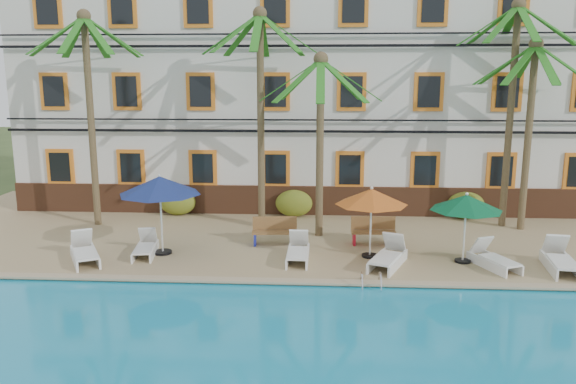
# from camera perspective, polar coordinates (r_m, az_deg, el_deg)

# --- Properties ---
(ground) EXTENTS (100.00, 100.00, 0.00)m
(ground) POSITION_cam_1_polar(r_m,az_deg,el_deg) (16.58, 2.08, -8.91)
(ground) COLOR #384C23
(ground) RESTS_ON ground
(pool_deck) EXTENTS (30.00, 12.00, 0.25)m
(pool_deck) POSITION_cam_1_polar(r_m,az_deg,el_deg) (21.30, 2.39, -3.90)
(pool_deck) COLOR tan
(pool_deck) RESTS_ON ground
(pool_coping) EXTENTS (30.00, 0.35, 0.06)m
(pool_coping) POSITION_cam_1_polar(r_m,az_deg,el_deg) (15.64, 2.01, -9.09)
(pool_coping) COLOR tan
(pool_coping) RESTS_ON pool_deck
(hotel_building) EXTENTS (25.40, 6.44, 10.22)m
(hotel_building) POSITION_cam_1_polar(r_m,az_deg,el_deg) (25.52, 2.69, 10.59)
(hotel_building) COLOR silver
(hotel_building) RESTS_ON pool_deck
(palm_a) EXTENTS (4.16, 4.16, 7.96)m
(palm_a) POSITION_cam_1_polar(r_m,az_deg,el_deg) (22.19, -19.57, 9.74)
(palm_a) COLOR brown
(palm_a) RESTS_ON pool_deck
(palm_b) EXTENTS (4.16, 4.16, 8.01)m
(palm_b) POSITION_cam_1_polar(r_m,az_deg,el_deg) (20.57, -2.81, 10.37)
(palm_b) COLOR brown
(palm_b) RESTS_ON pool_deck
(palm_c) EXTENTS (4.16, 4.16, 6.41)m
(palm_c) POSITION_cam_1_polar(r_m,az_deg,el_deg) (19.46, 3.29, 7.52)
(palm_c) COLOR brown
(palm_c) RESTS_ON pool_deck
(palm_d) EXTENTS (4.16, 4.16, 8.33)m
(palm_d) POSITION_cam_1_polar(r_m,az_deg,el_deg) (22.32, 21.85, 10.13)
(palm_d) COLOR brown
(palm_d) RESTS_ON pool_deck
(palm_e) EXTENTS (4.16, 4.16, 6.94)m
(palm_e) POSITION_cam_1_polar(r_m,az_deg,el_deg) (22.05, 23.43, 7.91)
(palm_e) COLOR brown
(palm_e) RESTS_ON pool_deck
(shrub_left) EXTENTS (1.50, 0.90, 1.10)m
(shrub_left) POSITION_cam_1_polar(r_m,az_deg,el_deg) (23.43, -11.16, -0.99)
(shrub_left) COLOR #205D1A
(shrub_left) RESTS_ON pool_deck
(shrub_mid) EXTENTS (1.50, 0.90, 1.10)m
(shrub_mid) POSITION_cam_1_polar(r_m,az_deg,el_deg) (22.71, 0.61, -1.16)
(shrub_mid) COLOR #205D1A
(shrub_mid) RESTS_ON pool_deck
(shrub_right) EXTENTS (1.50, 0.90, 1.10)m
(shrub_right) POSITION_cam_1_polar(r_m,az_deg,el_deg) (23.42, 17.60, -1.32)
(shrub_right) COLOR #205D1A
(shrub_right) RESTS_ON pool_deck
(umbrella_blue) EXTENTS (2.59, 2.59, 2.59)m
(umbrella_blue) POSITION_cam_1_polar(r_m,az_deg,el_deg) (18.04, -12.89, 0.61)
(umbrella_blue) COLOR black
(umbrella_blue) RESTS_ON pool_deck
(umbrella_red) EXTENTS (2.26, 2.26, 2.26)m
(umbrella_red) POSITION_cam_1_polar(r_m,az_deg,el_deg) (17.49, 8.48, -0.52)
(umbrella_red) COLOR black
(umbrella_red) RESTS_ON pool_deck
(umbrella_green) EXTENTS (2.17, 2.17, 2.18)m
(umbrella_green) POSITION_cam_1_polar(r_m,az_deg,el_deg) (17.65, 17.66, -1.08)
(umbrella_green) COLOR black
(umbrella_green) RESTS_ON pool_deck
(lounger_a) EXTENTS (1.55, 2.03, 0.92)m
(lounger_a) POSITION_cam_1_polar(r_m,az_deg,el_deg) (18.38, -19.97, -5.75)
(lounger_a) COLOR white
(lounger_a) RESTS_ON pool_deck
(lounger_b) EXTENTS (0.84, 1.77, 0.80)m
(lounger_b) POSITION_cam_1_polar(r_m,az_deg,el_deg) (18.46, -14.28, -5.45)
(lounger_b) COLOR white
(lounger_b) RESTS_ON pool_deck
(lounger_c) EXTENTS (0.67, 1.84, 0.87)m
(lounger_c) POSITION_cam_1_polar(r_m,az_deg,el_deg) (17.39, 1.02, -6.07)
(lounger_c) COLOR white
(lounger_c) RESTS_ON pool_deck
(lounger_d) EXTENTS (1.40, 2.07, 0.92)m
(lounger_d) POSITION_cam_1_polar(r_m,az_deg,el_deg) (17.12, 10.13, -6.47)
(lounger_d) COLOR white
(lounger_d) RESTS_ON pool_deck
(lounger_e) EXTENTS (1.28, 1.88, 0.84)m
(lounger_e) POSITION_cam_1_polar(r_m,az_deg,el_deg) (17.84, 20.13, -6.37)
(lounger_e) COLOR white
(lounger_e) RESTS_ON pool_deck
(lounger_f) EXTENTS (1.00, 2.10, 0.96)m
(lounger_f) POSITION_cam_1_polar(r_m,az_deg,el_deg) (18.34, 25.93, -6.23)
(lounger_f) COLOR white
(lounger_f) RESTS_ON pool_deck
(bench_left) EXTENTS (1.54, 0.61, 0.93)m
(bench_left) POSITION_cam_1_polar(r_m,az_deg,el_deg) (19.01, -1.41, -3.93)
(bench_left) COLOR olive
(bench_left) RESTS_ON pool_deck
(bench_right) EXTENTS (1.51, 0.52, 0.93)m
(bench_right) POSITION_cam_1_polar(r_m,az_deg,el_deg) (19.24, 8.65, -3.88)
(bench_right) COLOR olive
(bench_right) RESTS_ON pool_deck
(pool_ladder) EXTENTS (0.54, 0.74, 0.74)m
(pool_ladder) POSITION_cam_1_polar(r_m,az_deg,el_deg) (15.62, 8.40, -9.36)
(pool_ladder) COLOR silver
(pool_ladder) RESTS_ON ground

